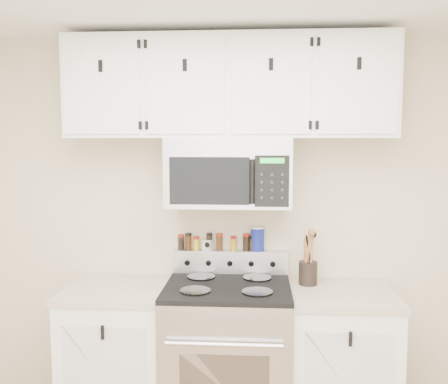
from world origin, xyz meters
name	(u,v)px	position (x,y,z in m)	size (l,w,h in m)	color
back_wall	(231,227)	(0.00, 1.75, 1.25)	(3.50, 0.01, 2.50)	#C4B393
range	(228,358)	(0.00, 1.43, 0.49)	(0.76, 0.65, 1.10)	#B7B7BA
base_cabinet_left	(119,357)	(-0.69, 1.45, 0.46)	(0.64, 0.62, 0.92)	white
base_cabinet_right	(340,363)	(0.69, 1.45, 0.46)	(0.64, 0.62, 0.92)	white
microwave	(229,172)	(0.00, 1.55, 1.63)	(0.76, 0.44, 0.42)	#9E9EA3
upper_cabinets	(229,87)	(0.00, 1.58, 2.15)	(2.00, 0.35, 0.62)	white
utensil_crock	(308,271)	(0.50, 1.57, 1.01)	(0.12, 0.12, 0.34)	black
kitchen_timer	(208,245)	(-0.15, 1.71, 1.14)	(0.06, 0.05, 0.07)	silver
salt_canister	(257,239)	(0.18, 1.71, 1.18)	(0.09, 0.09, 0.16)	navy
spice_jar_0	(181,242)	(-0.33, 1.71, 1.15)	(0.04, 0.04, 0.10)	black
spice_jar_1	(188,241)	(-0.28, 1.71, 1.16)	(0.04, 0.04, 0.11)	#3C220E
spice_jar_2	(196,243)	(-0.23, 1.71, 1.15)	(0.04, 0.04, 0.09)	gold
spice_jar_3	(209,242)	(-0.14, 1.71, 1.16)	(0.04, 0.04, 0.11)	black
spice_jar_4	(219,242)	(-0.07, 1.71, 1.16)	(0.04, 0.04, 0.11)	#432610
spice_jar_5	(233,243)	(0.02, 1.71, 1.15)	(0.04, 0.04, 0.09)	#BF8C16
spice_jar_6	(246,242)	(0.11, 1.71, 1.16)	(0.04, 0.04, 0.11)	black
spice_jar_7	(253,243)	(0.15, 1.71, 1.15)	(0.05, 0.05, 0.10)	#432C10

